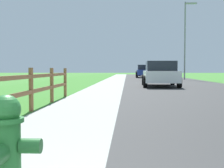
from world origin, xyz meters
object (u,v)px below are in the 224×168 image
parked_car_blue (145,71)px  street_lamp (186,34)px  parked_car_black (159,72)px  parked_suv_white (160,74)px  fire_hydrant (6,147)px  parked_car_silver (145,71)px

parked_car_blue → street_lamp: 8.65m
street_lamp → parked_car_blue: bearing=117.1°
parked_car_black → parked_car_blue: parked_car_blue is taller
parked_suv_white → parked_car_black: parked_car_black is taller
parked_suv_white → parked_car_black: bearing=84.9°
parked_car_black → fire_hydrant: bearing=-98.4°
parked_suv_white → parked_car_black: (0.80, 8.90, -0.00)m
fire_hydrant → street_lamp: 29.10m
parked_car_silver → street_lamp: (2.99, -15.47, 3.61)m
fire_hydrant → parked_suv_white: bearing=79.9°
fire_hydrant → parked_car_blue: (2.99, 35.07, 0.37)m
parked_suv_white → parked_car_silver: parked_car_silver is taller
parked_car_black → parked_car_blue: size_ratio=0.98×
parked_car_blue → parked_car_black: bearing=-86.1°
parked_car_blue → street_lamp: bearing=-62.9°
fire_hydrant → parked_car_silver: parked_car_silver is taller
street_lamp → fire_hydrant: bearing=-103.2°
fire_hydrant → parked_car_blue: 35.20m
parked_car_black → parked_car_blue: (-0.68, 10.08, 0.03)m
parked_car_blue → parked_car_silver: (0.59, 8.46, -0.03)m
parked_car_black → parked_car_silver: bearing=90.3°
parked_car_blue → parked_car_silver: size_ratio=1.16×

